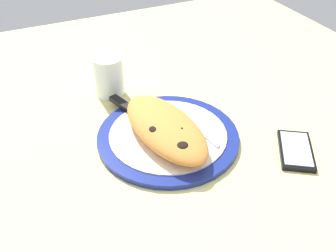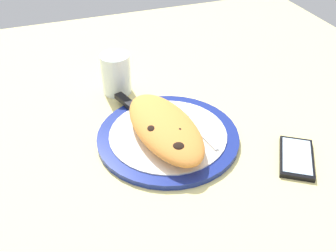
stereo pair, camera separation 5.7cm
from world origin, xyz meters
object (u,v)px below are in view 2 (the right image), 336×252
calzone (165,127)px  water_glass (116,76)px  smartphone (296,158)px  fork (192,124)px  knife (136,110)px  plate (168,136)px

calzone → water_glass: size_ratio=2.68×
calzone → smartphone: size_ratio=2.00×
fork → knife: knife is taller
smartphone → water_glass: 47.63cm
knife → smartphone: size_ratio=1.61×
fork → smartphone: fork is taller
fork → water_glass: bearing=28.1°
calzone → smartphone: (-14.51, -23.53, -3.47)cm
plate → fork: (1.10, -5.98, 1.03)cm
calzone → fork: (1.83, -6.97, -2.26)cm
calzone → fork: bearing=-75.3°
calzone → knife: calzone is taller
plate → fork: bearing=-79.6°
smartphone → water_glass: water_glass is taller
knife → water_glass: water_glass is taller
plate → fork: 6.17cm
calzone → water_glass: water_glass is taller
smartphone → plate: bearing=55.9°
fork → smartphone: size_ratio=1.21×
plate → smartphone: size_ratio=2.23×
plate → smartphone: plate is taller
smartphone → calzone: bearing=58.3°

